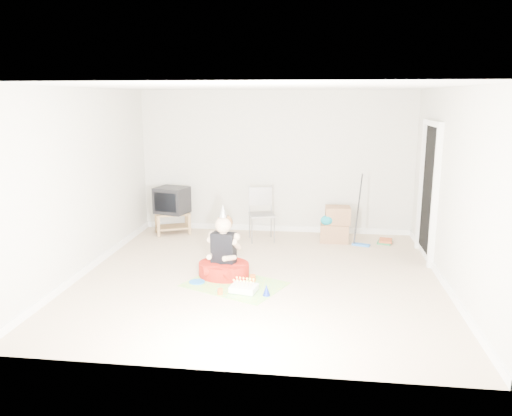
# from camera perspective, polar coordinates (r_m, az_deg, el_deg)

# --- Properties ---
(ground) EXTENTS (5.00, 5.00, 0.00)m
(ground) POSITION_cam_1_polar(r_m,az_deg,el_deg) (7.08, 0.40, -7.86)
(ground) COLOR beige
(ground) RESTS_ON ground
(doorway_recess) EXTENTS (0.02, 0.90, 2.05)m
(doorway_recess) POSITION_cam_1_polar(r_m,az_deg,el_deg) (8.10, 19.18, 1.59)
(doorway_recess) COLOR black
(doorway_recess) RESTS_ON ground
(tv_stand) EXTENTS (0.73, 0.61, 0.39)m
(tv_stand) POSITION_cam_1_polar(r_m,az_deg,el_deg) (9.34, -9.50, -1.46)
(tv_stand) COLOR olive
(tv_stand) RESTS_ON ground
(crt_tv) EXTENTS (0.66, 0.59, 0.48)m
(crt_tv) POSITION_cam_1_polar(r_m,az_deg,el_deg) (9.25, -9.59, 0.89)
(crt_tv) COLOR black
(crt_tv) RESTS_ON tv_stand
(folding_chair) EXTENTS (0.52, 0.50, 0.95)m
(folding_chair) POSITION_cam_1_polar(r_m,az_deg,el_deg) (8.69, 0.67, -0.78)
(folding_chair) COLOR gray
(folding_chair) RESTS_ON ground
(cardboard_boxes) EXTENTS (0.51, 0.39, 0.62)m
(cardboard_boxes) POSITION_cam_1_polar(r_m,az_deg,el_deg) (8.79, 9.05, -1.91)
(cardboard_boxes) COLOR #956A48
(cardboard_boxes) RESTS_ON ground
(floor_mop) EXTENTS (0.31, 0.38, 1.19)m
(floor_mop) POSITION_cam_1_polar(r_m,az_deg,el_deg) (8.61, 11.99, -2.57)
(floor_mop) COLOR blue
(floor_mop) RESTS_ON ground
(book_pile) EXTENTS (0.29, 0.34, 0.06)m
(book_pile) POSITION_cam_1_polar(r_m,az_deg,el_deg) (8.93, 14.60, -3.70)
(book_pile) COLOR #297D44
(book_pile) RESTS_ON ground
(seated_woman) EXTENTS (0.84, 0.84, 1.03)m
(seated_woman) POSITION_cam_1_polar(r_m,az_deg,el_deg) (7.04, -3.70, -6.05)
(seated_woman) COLOR #B41C10
(seated_woman) RESTS_ON ground
(party_mat) EXTENTS (1.51, 1.34, 0.01)m
(party_mat) POSITION_cam_1_polar(r_m,az_deg,el_deg) (6.80, -2.46, -8.71)
(party_mat) COLOR #E53074
(party_mat) RESTS_ON ground
(birthday_cake) EXTENTS (0.37, 0.32, 0.15)m
(birthday_cake) POSITION_cam_1_polar(r_m,az_deg,el_deg) (6.53, -1.40, -9.22)
(birthday_cake) COLOR white
(birthday_cake) RESTS_ON party_mat
(blue_plate_near) EXTENTS (0.32, 0.32, 0.01)m
(blue_plate_near) POSITION_cam_1_polar(r_m,az_deg,el_deg) (7.03, -4.21, -7.92)
(blue_plate_near) COLOR blue
(blue_plate_near) RESTS_ON party_mat
(blue_plate_far) EXTENTS (0.27, 0.27, 0.01)m
(blue_plate_far) POSITION_cam_1_polar(r_m,az_deg,el_deg) (6.90, -6.77, -8.38)
(blue_plate_far) COLOR blue
(blue_plate_far) RESTS_ON party_mat
(orange_cup_near) EXTENTS (0.09, 0.09, 0.09)m
(orange_cup_near) POSITION_cam_1_polar(r_m,az_deg,el_deg) (6.88, -0.38, -8.01)
(orange_cup_near) COLOR orange
(orange_cup_near) RESTS_ON party_mat
(orange_cup_far) EXTENTS (0.09, 0.09, 0.08)m
(orange_cup_far) POSITION_cam_1_polar(r_m,az_deg,el_deg) (6.47, -4.12, -9.50)
(orange_cup_far) COLOR orange
(orange_cup_far) RESTS_ON party_mat
(blue_party_hat) EXTENTS (0.14, 0.14, 0.14)m
(blue_party_hat) POSITION_cam_1_polar(r_m,az_deg,el_deg) (6.40, 1.20, -9.36)
(blue_party_hat) COLOR #1930B3
(blue_party_hat) RESTS_ON party_mat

